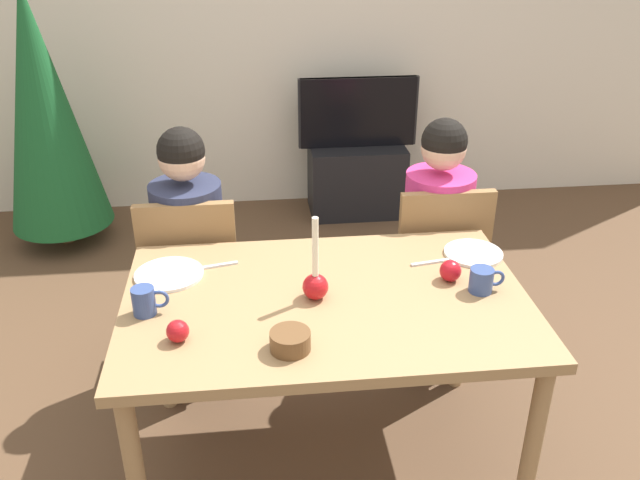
{
  "coord_description": "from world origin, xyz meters",
  "views": [
    {
      "loc": [
        -0.24,
        -1.96,
        1.99
      ],
      "look_at": [
        0.0,
        0.2,
        0.87
      ],
      "focal_mm": 37.77,
      "sensor_mm": 36.0,
      "label": 1
    }
  ],
  "objects_px": {
    "mug_right": "(482,280)",
    "bowl_walnuts": "(290,341)",
    "christmas_tree": "(43,109)",
    "candle_centerpiece": "(315,282)",
    "tv_stand": "(356,179)",
    "mug_left": "(145,301)",
    "person_left_child": "(192,261)",
    "apple_near_candle": "(450,271)",
    "chair_left": "(193,276)",
    "plate_left": "(169,274)",
    "dining_table": "(326,317)",
    "person_right_child": "(435,248)",
    "tv": "(358,112)",
    "apple_by_left_plate": "(178,331)",
    "plate_right": "(473,253)",
    "chair_right": "(436,263)"
  },
  "relations": [
    {
      "from": "plate_right",
      "to": "mug_left",
      "type": "height_order",
      "value": "mug_left"
    },
    {
      "from": "person_right_child",
      "to": "candle_centerpiece",
      "type": "relative_size",
      "value": 3.82
    },
    {
      "from": "bowl_walnuts",
      "to": "tv_stand",
      "type": "bearing_deg",
      "value": 76.39
    },
    {
      "from": "plate_left",
      "to": "apple_by_left_plate",
      "type": "bearing_deg",
      "value": -80.89
    },
    {
      "from": "christmas_tree",
      "to": "apple_by_left_plate",
      "type": "bearing_deg",
      "value": -67.19
    },
    {
      "from": "mug_left",
      "to": "apple_by_left_plate",
      "type": "bearing_deg",
      "value": -54.76
    },
    {
      "from": "person_left_child",
      "to": "apple_near_candle",
      "type": "relative_size",
      "value": 14.95
    },
    {
      "from": "dining_table",
      "to": "person_right_child",
      "type": "bearing_deg",
      "value": 48.36
    },
    {
      "from": "person_left_child",
      "to": "bowl_walnuts",
      "type": "distance_m",
      "value": 1.02
    },
    {
      "from": "candle_centerpiece",
      "to": "mug_right",
      "type": "distance_m",
      "value": 0.58
    },
    {
      "from": "tv_stand",
      "to": "mug_left",
      "type": "xyz_separation_m",
      "value": [
        -1.09,
        -2.34,
        0.56
      ]
    },
    {
      "from": "chair_right",
      "to": "christmas_tree",
      "type": "height_order",
      "value": "christmas_tree"
    },
    {
      "from": "chair_left",
      "to": "apple_by_left_plate",
      "type": "relative_size",
      "value": 12.54
    },
    {
      "from": "plate_right",
      "to": "mug_right",
      "type": "relative_size",
      "value": 1.79
    },
    {
      "from": "tv",
      "to": "tv_stand",
      "type": "bearing_deg",
      "value": -90.0
    },
    {
      "from": "candle_centerpiece",
      "to": "plate_left",
      "type": "relative_size",
      "value": 1.23
    },
    {
      "from": "chair_left",
      "to": "mug_left",
      "type": "distance_m",
      "value": 0.71
    },
    {
      "from": "dining_table",
      "to": "tv_stand",
      "type": "relative_size",
      "value": 2.19
    },
    {
      "from": "mug_right",
      "to": "apple_near_candle",
      "type": "relative_size",
      "value": 1.6
    },
    {
      "from": "chair_right",
      "to": "plate_left",
      "type": "distance_m",
      "value": 1.22
    },
    {
      "from": "person_left_child",
      "to": "apple_by_left_plate",
      "type": "height_order",
      "value": "person_left_child"
    },
    {
      "from": "person_left_child",
      "to": "christmas_tree",
      "type": "xyz_separation_m",
      "value": [
        -0.92,
        1.4,
        0.3
      ]
    },
    {
      "from": "dining_table",
      "to": "candle_centerpiece",
      "type": "xyz_separation_m",
      "value": [
        -0.04,
        -0.0,
        0.15
      ]
    },
    {
      "from": "dining_table",
      "to": "christmas_tree",
      "type": "bearing_deg",
      "value": 125.04
    },
    {
      "from": "person_left_child",
      "to": "tv_stand",
      "type": "distance_m",
      "value": 1.96
    },
    {
      "from": "christmas_tree",
      "to": "bowl_walnuts",
      "type": "xyz_separation_m",
      "value": [
        1.29,
        -2.32,
        -0.09
      ]
    },
    {
      "from": "tv",
      "to": "apple_by_left_plate",
      "type": "bearing_deg",
      "value": -111.17
    },
    {
      "from": "dining_table",
      "to": "apple_by_left_plate",
      "type": "height_order",
      "value": "apple_by_left_plate"
    },
    {
      "from": "person_left_child",
      "to": "plate_right",
      "type": "relative_size",
      "value": 5.21
    },
    {
      "from": "chair_left",
      "to": "mug_right",
      "type": "bearing_deg",
      "value": -30.61
    },
    {
      "from": "apple_near_candle",
      "to": "person_left_child",
      "type": "bearing_deg",
      "value": 149.32
    },
    {
      "from": "chair_left",
      "to": "bowl_walnuts",
      "type": "bearing_deg",
      "value": -67.52
    },
    {
      "from": "chair_right",
      "to": "christmas_tree",
      "type": "relative_size",
      "value": 0.54
    },
    {
      "from": "apple_by_left_plate",
      "to": "tv_stand",
      "type": "bearing_deg",
      "value": 68.82
    },
    {
      "from": "mug_right",
      "to": "bowl_walnuts",
      "type": "relative_size",
      "value": 0.99
    },
    {
      "from": "plate_left",
      "to": "mug_right",
      "type": "relative_size",
      "value": 1.99
    },
    {
      "from": "dining_table",
      "to": "mug_right",
      "type": "bearing_deg",
      "value": -1.88
    },
    {
      "from": "dining_table",
      "to": "plate_right",
      "type": "height_order",
      "value": "plate_right"
    },
    {
      "from": "person_right_child",
      "to": "bowl_walnuts",
      "type": "xyz_separation_m",
      "value": [
        -0.71,
        -0.92,
        0.21
      ]
    },
    {
      "from": "christmas_tree",
      "to": "candle_centerpiece",
      "type": "bearing_deg",
      "value": -55.69
    },
    {
      "from": "chair_left",
      "to": "plate_left",
      "type": "relative_size",
      "value": 3.6
    },
    {
      "from": "chair_right",
      "to": "bowl_walnuts",
      "type": "xyz_separation_m",
      "value": [
        -0.71,
        -0.89,
        0.27
      ]
    },
    {
      "from": "plate_right",
      "to": "mug_right",
      "type": "bearing_deg",
      "value": -102.06
    },
    {
      "from": "dining_table",
      "to": "person_right_child",
      "type": "distance_m",
      "value": 0.86
    },
    {
      "from": "plate_left",
      "to": "bowl_walnuts",
      "type": "relative_size",
      "value": 1.98
    },
    {
      "from": "tv",
      "to": "plate_left",
      "type": "bearing_deg",
      "value": -116.33
    },
    {
      "from": "person_left_child",
      "to": "apple_by_left_plate",
      "type": "xyz_separation_m",
      "value": [
        0.02,
        -0.84,
        0.22
      ]
    },
    {
      "from": "chair_right",
      "to": "tv_stand",
      "type": "relative_size",
      "value": 1.41
    },
    {
      "from": "dining_table",
      "to": "mug_right",
      "type": "distance_m",
      "value": 0.56
    },
    {
      "from": "tv",
      "to": "plate_left",
      "type": "distance_m",
      "value": 2.33
    }
  ]
}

